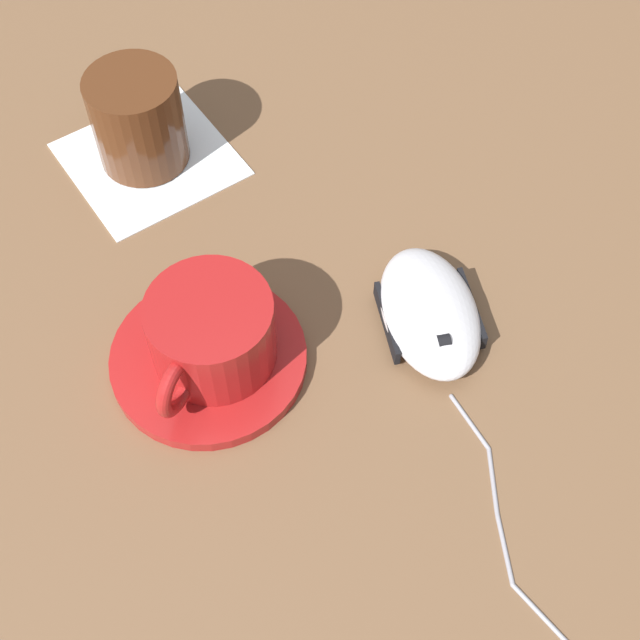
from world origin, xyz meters
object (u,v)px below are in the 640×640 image
(drinking_glass, at_px, (138,120))
(coffee_cup, at_px, (210,333))
(computer_mouse, at_px, (430,312))
(saucer, at_px, (209,358))

(drinking_glass, bearing_deg, coffee_cup, -87.14)
(coffee_cup, relative_size, computer_mouse, 0.83)
(saucer, bearing_deg, drinking_glass, 91.68)
(computer_mouse, distance_m, drinking_glass, 0.28)
(saucer, xyz_separation_m, coffee_cup, (0.00, -0.00, 0.03))
(saucer, relative_size, coffee_cup, 1.39)
(coffee_cup, distance_m, drinking_glass, 0.21)
(coffee_cup, bearing_deg, drinking_glass, 92.86)
(saucer, distance_m, drinking_glass, 0.21)
(saucer, height_order, drinking_glass, drinking_glass)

